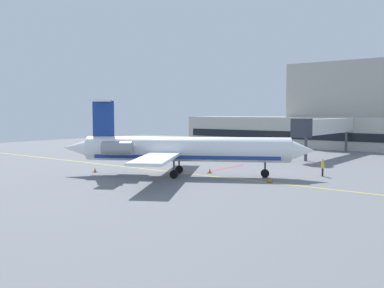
{
  "coord_description": "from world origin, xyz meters",
  "views": [
    {
      "loc": [
        33.71,
        -37.75,
        6.92
      ],
      "look_at": [
        1.64,
        4.35,
        3.0
      ],
      "focal_mm": 39.51,
      "sensor_mm": 36.0,
      "label": 1
    }
  ],
  "objects_px": {
    "pushback_tractor": "(212,149)",
    "fuel_tank": "(225,143)",
    "baggage_tug": "(266,153)",
    "marshaller": "(323,167)",
    "regional_jet": "(181,149)"
  },
  "relations": [
    {
      "from": "pushback_tractor",
      "to": "fuel_tank",
      "type": "bearing_deg",
      "value": 110.21
    },
    {
      "from": "fuel_tank",
      "to": "pushback_tractor",
      "type": "bearing_deg",
      "value": -69.79
    },
    {
      "from": "baggage_tug",
      "to": "marshaller",
      "type": "relative_size",
      "value": 2.28
    },
    {
      "from": "baggage_tug",
      "to": "fuel_tank",
      "type": "xyz_separation_m",
      "value": [
        -14.71,
        11.86,
        0.23
      ]
    },
    {
      "from": "baggage_tug",
      "to": "marshaller",
      "type": "bearing_deg",
      "value": -40.22
    },
    {
      "from": "regional_jet",
      "to": "fuel_tank",
      "type": "height_order",
      "value": "regional_jet"
    },
    {
      "from": "regional_jet",
      "to": "baggage_tug",
      "type": "distance_m",
      "value": 19.65
    },
    {
      "from": "regional_jet",
      "to": "marshaller",
      "type": "height_order",
      "value": "regional_jet"
    },
    {
      "from": "baggage_tug",
      "to": "fuel_tank",
      "type": "bearing_deg",
      "value": 141.14
    },
    {
      "from": "regional_jet",
      "to": "fuel_tank",
      "type": "xyz_separation_m",
      "value": [
        -14.62,
        31.41,
        -1.71
      ]
    },
    {
      "from": "pushback_tractor",
      "to": "marshaller",
      "type": "bearing_deg",
      "value": -28.68
    },
    {
      "from": "fuel_tank",
      "to": "marshaller",
      "type": "bearing_deg",
      "value": -39.49
    },
    {
      "from": "regional_jet",
      "to": "marshaller",
      "type": "distance_m",
      "value": 15.53
    },
    {
      "from": "regional_jet",
      "to": "fuel_tank",
      "type": "relative_size",
      "value": 3.4
    },
    {
      "from": "pushback_tractor",
      "to": "regional_jet",
      "type": "bearing_deg",
      "value": -63.11
    }
  ]
}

